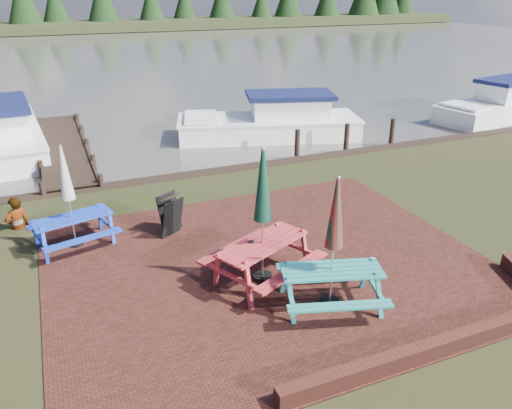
{
  "coord_description": "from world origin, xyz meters",
  "views": [
    {
      "loc": [
        -3.8,
        -7.33,
        5.45
      ],
      "look_at": [
        0.11,
        1.97,
        1.0
      ],
      "focal_mm": 35.0,
      "sensor_mm": 36.0,
      "label": 1
    }
  ],
  "objects": [
    {
      "name": "water",
      "position": [
        0.0,
        37.0,
        0.0
      ],
      "size": [
        120.0,
        60.0,
        0.02
      ],
      "primitive_type": "cube",
      "color": "#413F38",
      "rests_on": "ground"
    },
    {
      "name": "boat_jetty",
      "position": [
        -5.49,
        12.54,
        0.44
      ],
      "size": [
        3.11,
        7.61,
        2.16
      ],
      "rotation": [
        0.0,
        0.0,
        0.08
      ],
      "color": "white",
      "rests_on": "ground"
    },
    {
      "name": "picnic_table_red",
      "position": [
        -0.34,
        0.56,
        0.96
      ],
      "size": [
        2.54,
        2.43,
        2.74
      ],
      "rotation": [
        0.0,
        0.0,
        0.44
      ],
      "color": "#B62E35",
      "rests_on": "ground"
    },
    {
      "name": "picnic_table_blue",
      "position": [
        -3.69,
        3.52,
        0.83
      ],
      "size": [
        2.01,
        1.87,
        2.36
      ],
      "rotation": [
        0.0,
        0.0,
        0.24
      ],
      "color": "#1837B8",
      "rests_on": "ground"
    },
    {
      "name": "ground",
      "position": [
        0.0,
        0.0,
        0.0
      ],
      "size": [
        120.0,
        120.0,
        0.0
      ],
      "primitive_type": "plane",
      "color": "black",
      "rests_on": "ground"
    },
    {
      "name": "brick_wall",
      "position": [
        2.15,
        -2.42,
        0.15
      ],
      "size": [
        6.21,
        1.79,
        0.3
      ],
      "color": "#4C1E16",
      "rests_on": "ground"
    },
    {
      "name": "jetty",
      "position": [
        -3.5,
        11.28,
        0.11
      ],
      "size": [
        1.76,
        9.08,
        1.0
      ],
      "color": "black",
      "rests_on": "ground"
    },
    {
      "name": "boat_far",
      "position": [
        15.06,
        9.18,
        0.38
      ],
      "size": [
        6.54,
        3.33,
        1.95
      ],
      "rotation": [
        0.0,
        0.0,
        1.76
      ],
      "color": "white",
      "rests_on": "ground"
    },
    {
      "name": "picnic_table_teal",
      "position": [
        0.45,
        -0.74,
        0.89
      ],
      "size": [
        2.22,
        2.08,
        2.53
      ],
      "rotation": [
        0.0,
        0.0,
        -0.3
      ],
      "color": "teal",
      "rests_on": "ground"
    },
    {
      "name": "far_treeline",
      "position": [
        0.0,
        66.0,
        3.28
      ],
      "size": [
        120.0,
        10.0,
        8.1
      ],
      "color": "black",
      "rests_on": "ground"
    },
    {
      "name": "chalkboard",
      "position": [
        -1.53,
        3.25,
        0.49
      ],
      "size": [
        0.62,
        0.81,
        0.95
      ],
      "rotation": [
        0.0,
        0.0,
        0.52
      ],
      "color": "black",
      "rests_on": "ground"
    },
    {
      "name": "boat_near",
      "position": [
        4.39,
        10.43,
        0.38
      ],
      "size": [
        7.58,
        4.43,
        1.94
      ],
      "rotation": [
        0.0,
        0.0,
        1.28
      ],
      "color": "white",
      "rests_on": "ground"
    },
    {
      "name": "person",
      "position": [
        -4.92,
        5.01,
        0.79
      ],
      "size": [
        0.68,
        0.57,
        1.58
      ],
      "primitive_type": "imported",
      "rotation": [
        0.0,
        0.0,
        3.54
      ],
      "color": "gray",
      "rests_on": "ground"
    },
    {
      "name": "paving",
      "position": [
        0.0,
        1.0,
        0.01
      ],
      "size": [
        9.0,
        7.5,
        0.02
      ],
      "primitive_type": "cube",
      "color": "#341610",
      "rests_on": "ground"
    }
  ]
}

